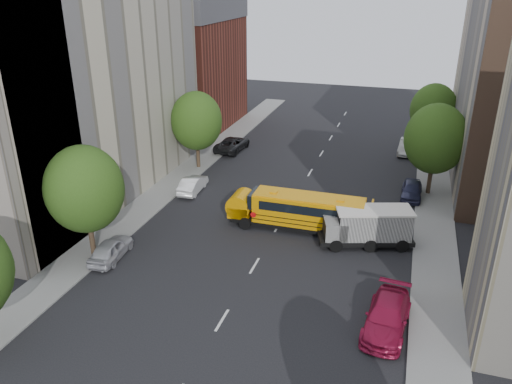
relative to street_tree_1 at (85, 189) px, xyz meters
The scene contains 18 objects.
ground 12.71m from the street_tree_1, 19.98° to the left, with size 120.00×120.00×0.00m, color black.
sidewalk_left 10.26m from the street_tree_1, 93.18° to the left, with size 3.00×80.00×0.12m, color slate.
sidewalk_right 24.72m from the street_tree_1, 21.80° to the left, with size 3.00×80.00×0.12m, color slate.
lane_markings 18.48m from the street_tree_1, 51.84° to the left, with size 0.15×64.00×0.01m, color silver.
building_left_cream 13.21m from the street_tree_1, 124.99° to the left, with size 10.00×26.00×20.00m, color beige.
building_left_redbrick 32.79m from the street_tree_1, 102.34° to the left, with size 10.00×15.00×13.00m, color maroon.
street_tree_1 is the anchor object (origin of this frame).
street_tree_2 18.00m from the street_tree_1, 90.00° to the left, with size 4.99×4.99×7.71m.
street_tree_4 28.43m from the street_tree_1, 39.29° to the left, with size 5.25×5.25×8.10m.
street_tree_5 37.20m from the street_tree_1, 53.75° to the left, with size 4.86×4.86×7.51m.
school_bus 15.25m from the street_tree_1, 32.69° to the left, with size 10.25×2.58×2.88m.
safari_truck 19.41m from the street_tree_1, 21.89° to the left, with size 6.94×4.15×2.81m.
parked_car_0 4.46m from the street_tree_1, ahead, with size 1.68×4.18×1.42m, color #AFAFB6.
parked_car_1 13.11m from the street_tree_1, 80.86° to the left, with size 1.48×4.25×1.40m, color white.
parked_car_2 24.51m from the street_tree_1, 86.68° to the left, with size 2.49×5.39×1.50m, color black.
parked_car_3 20.33m from the street_tree_1, ahead, with size 2.18×5.35×1.55m, color maroon.
parked_car_4 26.85m from the street_tree_1, 39.02° to the left, with size 1.70×4.22×1.44m, color #2F3153.
parked_car_5 35.30m from the street_tree_1, 55.60° to the left, with size 1.60×4.58×1.51m, color #9E9F99.
Camera 1 is at (8.67, -29.13, 17.70)m, focal length 35.00 mm.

